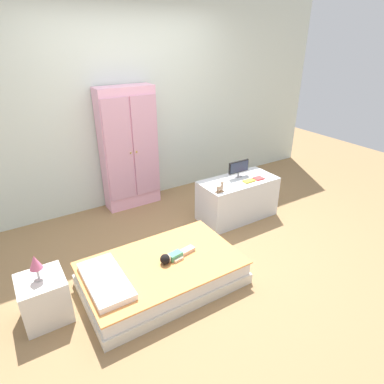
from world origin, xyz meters
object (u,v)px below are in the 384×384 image
doll (172,257)px  table_lamp (35,263)px  book_yellow (249,181)px  wardrobe (129,149)px  nightstand (44,298)px  book_red (258,178)px  tv_monitor (239,167)px  tv_stand (237,198)px  rocking_horse_toy (221,187)px  bed (162,273)px

doll → table_lamp: bearing=171.1°
book_yellow → wardrobe: bearing=132.6°
nightstand → book_yellow: bearing=8.4°
book_red → tv_monitor: bearing=131.9°
wardrobe → tv_monitor: wardrobe is taller
wardrobe → tv_stand: 1.55m
tv_stand → book_yellow: 0.30m
book_yellow → tv_stand: bearing=124.2°
doll → book_yellow: 1.52m
rocking_horse_toy → book_yellow: size_ratio=0.89×
table_lamp → wardrobe: size_ratio=0.14×
book_yellow → book_red: size_ratio=1.17×
nightstand → book_red: 2.70m
table_lamp → book_yellow: table_lamp is taller
nightstand → table_lamp: (-0.00, -0.00, 0.36)m
bed → rocking_horse_toy: rocking_horse_toy is taller
book_red → bed: bearing=-162.3°
tv_stand → rocking_horse_toy: bearing=-158.6°
bed → book_red: 1.78m
tv_monitor → book_yellow: (0.01, -0.19, -0.12)m
bed → tv_monitor: bearing=25.9°
wardrobe → tv_stand: size_ratio=1.62×
doll → book_yellow: size_ratio=2.69×
nightstand → wardrobe: bearing=47.0°
table_lamp → book_red: 2.68m
tv_monitor → book_red: tv_monitor is taller
nightstand → doll: bearing=-8.9°
nightstand → book_red: size_ratio=3.21×
bed → table_lamp: size_ratio=6.32×
rocking_horse_toy → table_lamp: bearing=-170.9°
book_yellow → book_red: bearing=0.0°
doll → table_lamp: (-1.11, 0.17, 0.27)m
wardrobe → nightstand: bearing=-133.0°
tv_stand → tv_monitor: (0.06, 0.08, 0.39)m
rocking_horse_toy → book_red: rocking_horse_toy is taller
doll → book_red: size_ratio=3.15×
bed → nightstand: 1.03m
tv_monitor → bed: bearing=-154.1°
book_red → rocking_horse_toy: bearing=-175.7°
table_lamp → rocking_horse_toy: (2.03, 0.32, 0.03)m
bed → nightstand: nightstand is taller
nightstand → bed: bearing=-8.7°
bed → book_red: bearing=17.7°
bed → wardrobe: wardrobe is taller
bed → book_red: size_ratio=11.72×
bed → tv_monitor: (1.48, 0.72, 0.52)m
wardrobe → book_red: size_ratio=12.85×
doll → tv_monitor: bearing=28.0°
tv_stand → rocking_horse_toy: (-0.40, -0.16, 0.32)m
bed → doll: 0.19m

